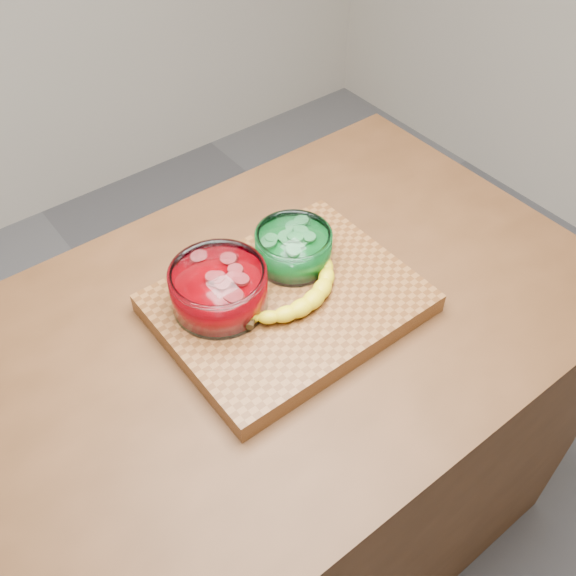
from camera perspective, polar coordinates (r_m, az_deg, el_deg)
ground at (r=1.95m, az=0.00°, el=-20.00°), size 3.50×3.50×0.00m
counter at (r=1.55m, az=0.00°, el=-13.22°), size 1.20×0.80×0.90m
cutting_board at (r=1.17m, az=0.00°, el=-1.36°), size 0.45×0.35×0.04m
bowl_red at (r=1.12m, az=-6.15°, el=-0.07°), size 0.17×0.17×0.08m
bowl_green at (r=1.19m, az=0.49°, el=3.60°), size 0.14×0.14×0.07m
banana at (r=1.14m, az=0.63°, el=-0.22°), size 0.25×0.14×0.04m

